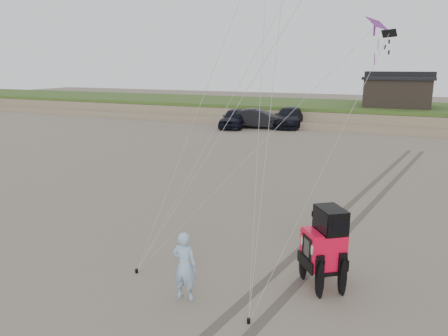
# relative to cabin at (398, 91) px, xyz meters

# --- Properties ---
(ground) EXTENTS (160.00, 160.00, 0.00)m
(ground) POSITION_rel_cabin_xyz_m (-2.00, -37.00, -3.24)
(ground) COLOR #6B6054
(ground) RESTS_ON ground
(dune_ridge) EXTENTS (160.00, 14.25, 1.73)m
(dune_ridge) POSITION_rel_cabin_xyz_m (-2.00, 0.50, -2.42)
(dune_ridge) COLOR #7A6B54
(dune_ridge) RESTS_ON ground
(cabin) EXTENTS (6.40, 5.40, 3.35)m
(cabin) POSITION_rel_cabin_xyz_m (0.00, 0.00, 0.00)
(cabin) COLOR black
(cabin) RESTS_ON dune_ridge
(truck_a) EXTENTS (2.70, 5.41, 1.77)m
(truck_a) POSITION_rel_cabin_xyz_m (-13.51, -8.66, -2.35)
(truck_a) COLOR black
(truck_a) RESTS_ON ground
(truck_b) EXTENTS (5.61, 2.90, 1.76)m
(truck_b) POSITION_rel_cabin_xyz_m (-11.44, -8.09, -2.36)
(truck_b) COLOR black
(truck_b) RESTS_ON ground
(truck_c) EXTENTS (3.12, 6.35, 1.78)m
(truck_c) POSITION_rel_cabin_xyz_m (-9.07, -6.04, -2.35)
(truck_c) COLOR black
(truck_c) RESTS_ON ground
(jeep) EXTENTS (4.92, 4.42, 1.74)m
(jeep) POSITION_rel_cabin_xyz_m (0.09, -35.36, -2.37)
(jeep) COLOR #FC0B34
(jeep) RESTS_ON ground
(man) EXTENTS (0.67, 0.46, 1.77)m
(man) POSITION_rel_cabin_xyz_m (-2.91, -37.34, -2.35)
(man) COLOR #87A7D1
(man) RESTS_ON ground
(stake_main) EXTENTS (0.08, 0.08, 0.12)m
(stake_main) POSITION_rel_cabin_xyz_m (-4.83, -36.71, -3.18)
(stake_main) COLOR black
(stake_main) RESTS_ON ground
(stake_aux) EXTENTS (0.08, 0.08, 0.12)m
(stake_aux) POSITION_rel_cabin_xyz_m (-1.06, -37.72, -3.18)
(stake_aux) COLOR black
(stake_aux) RESTS_ON ground
(tire_tracks) EXTENTS (5.22, 29.74, 0.01)m
(tire_tracks) POSITION_rel_cabin_xyz_m (0.00, -29.00, -3.23)
(tire_tracks) COLOR #4C443D
(tire_tracks) RESTS_ON ground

